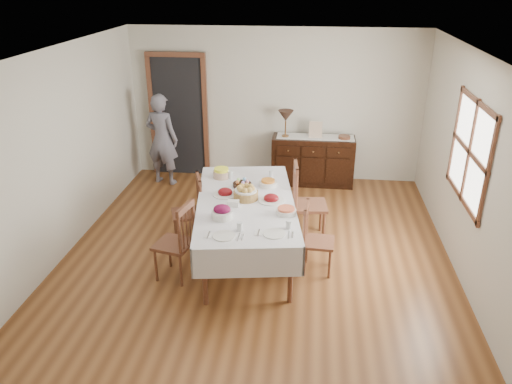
# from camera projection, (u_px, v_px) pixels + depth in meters

# --- Properties ---
(ground) EXTENTS (6.00, 6.00, 0.00)m
(ground) POSITION_uv_depth(u_px,v_px,m) (255.00, 263.00, 6.38)
(ground) COLOR brown
(room_shell) EXTENTS (5.02, 6.02, 2.65)m
(room_shell) POSITION_uv_depth(u_px,v_px,m) (247.00, 129.00, 6.11)
(room_shell) COLOR white
(room_shell) RESTS_ON ground
(dining_table) EXTENTS (1.54, 2.50, 0.81)m
(dining_table) POSITION_uv_depth(u_px,v_px,m) (246.00, 207.00, 6.24)
(dining_table) COLOR silver
(dining_table) RESTS_ON ground
(chair_left_near) EXTENTS (0.50, 0.50, 0.99)m
(chair_left_near) POSITION_uv_depth(u_px,v_px,m) (177.00, 241.00, 5.89)
(chair_left_near) COLOR brown
(chair_left_near) RESTS_ON ground
(chair_left_far) EXTENTS (0.51, 0.51, 0.95)m
(chair_left_far) POSITION_uv_depth(u_px,v_px,m) (191.00, 209.00, 6.71)
(chair_left_far) COLOR brown
(chair_left_far) RESTS_ON ground
(chair_right_near) EXTENTS (0.40, 0.40, 0.89)m
(chair_right_near) POSITION_uv_depth(u_px,v_px,m) (315.00, 238.00, 6.06)
(chair_right_near) COLOR brown
(chair_right_near) RESTS_ON ground
(chair_right_far) EXTENTS (0.50, 0.50, 1.09)m
(chair_right_far) POSITION_uv_depth(u_px,v_px,m) (306.00, 201.00, 6.78)
(chair_right_far) COLOR brown
(chair_right_far) RESTS_ON ground
(sideboard) EXTENTS (1.40, 0.51, 0.84)m
(sideboard) POSITION_uv_depth(u_px,v_px,m) (313.00, 161.00, 8.61)
(sideboard) COLOR black
(sideboard) RESTS_ON ground
(person) EXTENTS (0.59, 0.45, 1.68)m
(person) POSITION_uv_depth(u_px,v_px,m) (162.00, 136.00, 8.47)
(person) COLOR slate
(person) RESTS_ON ground
(bread_basket) EXTENTS (0.31, 0.31, 0.18)m
(bread_basket) POSITION_uv_depth(u_px,v_px,m) (246.00, 193.00, 6.22)
(bread_basket) COLOR olive
(bread_basket) RESTS_ON dining_table
(egg_basket) EXTENTS (0.25, 0.25, 0.10)m
(egg_basket) POSITION_uv_depth(u_px,v_px,m) (242.00, 184.00, 6.59)
(egg_basket) COLOR black
(egg_basket) RESTS_ON dining_table
(ham_platter_a) EXTENTS (0.32, 0.32, 0.11)m
(ham_platter_a) POSITION_uv_depth(u_px,v_px,m) (225.00, 193.00, 6.35)
(ham_platter_a) COLOR silver
(ham_platter_a) RESTS_ON dining_table
(ham_platter_b) EXTENTS (0.32, 0.32, 0.11)m
(ham_platter_b) POSITION_uv_depth(u_px,v_px,m) (271.00, 199.00, 6.18)
(ham_platter_b) COLOR silver
(ham_platter_b) RESTS_ON dining_table
(beet_bowl) EXTENTS (0.25, 0.25, 0.16)m
(beet_bowl) POSITION_uv_depth(u_px,v_px,m) (222.00, 212.00, 5.74)
(beet_bowl) COLOR silver
(beet_bowl) RESTS_ON dining_table
(carrot_bowl) EXTENTS (0.25, 0.25, 0.09)m
(carrot_bowl) POSITION_uv_depth(u_px,v_px,m) (268.00, 183.00, 6.61)
(carrot_bowl) COLOR silver
(carrot_bowl) RESTS_ON dining_table
(pineapple_bowl) EXTENTS (0.23, 0.23, 0.14)m
(pineapple_bowl) POSITION_uv_depth(u_px,v_px,m) (221.00, 173.00, 6.86)
(pineapple_bowl) COLOR tan
(pineapple_bowl) RESTS_ON dining_table
(casserole_dish) EXTENTS (0.24, 0.24, 0.08)m
(casserole_dish) POSITION_uv_depth(u_px,v_px,m) (286.00, 211.00, 5.86)
(casserole_dish) COLOR silver
(casserole_dish) RESTS_ON dining_table
(butter_dish) EXTENTS (0.15, 0.11, 0.07)m
(butter_dish) POSITION_uv_depth(u_px,v_px,m) (233.00, 203.00, 6.04)
(butter_dish) COLOR silver
(butter_dish) RESTS_ON dining_table
(setting_left) EXTENTS (0.44, 0.31, 0.10)m
(setting_left) POSITION_uv_depth(u_px,v_px,m) (229.00, 233.00, 5.40)
(setting_left) COLOR silver
(setting_left) RESTS_ON dining_table
(setting_right) EXTENTS (0.44, 0.31, 0.10)m
(setting_right) POSITION_uv_depth(u_px,v_px,m) (279.00, 230.00, 5.45)
(setting_right) COLOR silver
(setting_right) RESTS_ON dining_table
(glass_far_a) EXTENTS (0.07, 0.07, 0.11)m
(glass_far_a) POSITION_uv_depth(u_px,v_px,m) (231.00, 175.00, 6.84)
(glass_far_a) COLOR white
(glass_far_a) RESTS_ON dining_table
(glass_far_b) EXTENTS (0.06, 0.06, 0.10)m
(glass_far_b) POSITION_uv_depth(u_px,v_px,m) (271.00, 174.00, 6.87)
(glass_far_b) COLOR white
(glass_far_b) RESTS_ON dining_table
(runner) EXTENTS (1.30, 0.35, 0.01)m
(runner) POSITION_uv_depth(u_px,v_px,m) (315.00, 137.00, 8.45)
(runner) COLOR white
(runner) RESTS_ON sideboard
(table_lamp) EXTENTS (0.26, 0.26, 0.46)m
(table_lamp) POSITION_uv_depth(u_px,v_px,m) (286.00, 117.00, 8.31)
(table_lamp) COLOR brown
(table_lamp) RESTS_ON sideboard
(picture_frame) EXTENTS (0.22, 0.08, 0.28)m
(picture_frame) POSITION_uv_depth(u_px,v_px,m) (316.00, 130.00, 8.36)
(picture_frame) COLOR tan
(picture_frame) RESTS_ON sideboard
(deco_bowl) EXTENTS (0.20, 0.20, 0.06)m
(deco_bowl) POSITION_uv_depth(u_px,v_px,m) (344.00, 137.00, 8.34)
(deco_bowl) COLOR brown
(deco_bowl) RESTS_ON sideboard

